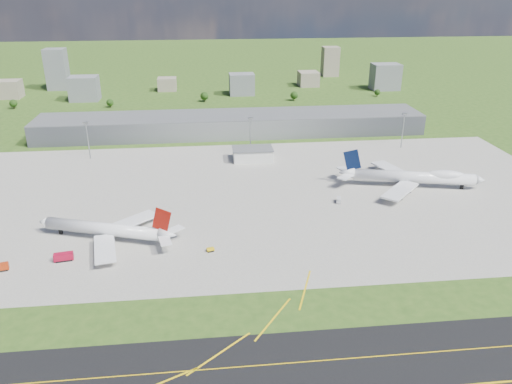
{
  "coord_description": "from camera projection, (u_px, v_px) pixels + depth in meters",
  "views": [
    {
      "loc": [
        -22.16,
        -217.85,
        112.52
      ],
      "look_at": [
        4.05,
        23.74,
        9.0
      ],
      "focal_mm": 35.0,
      "sensor_mm": 36.0,
      "label": 1
    }
  ],
  "objects": [
    {
      "name": "tree_e",
      "position": [
        294.0,
        95.0,
        501.86
      ],
      "size": [
        7.65,
        7.65,
        9.35
      ],
      "color": "#382314",
      "rests_on": "ground"
    },
    {
      "name": "tree_c",
      "position": [
        204.0,
        96.0,
        497.37
      ],
      "size": [
        8.1,
        8.1,
        9.9
      ],
      "color": "#382314",
      "rests_on": "ground"
    },
    {
      "name": "bldg_e",
      "position": [
        385.0,
        77.0,
        550.6
      ],
      "size": [
        30.0,
        22.0,
        28.0
      ],
      "primitive_type": "cube",
      "color": "slate",
      "rests_on": "ground"
    },
    {
      "name": "tree_w",
      "position": [
        110.0,
        103.0,
        475.11
      ],
      "size": [
        6.75,
        6.75,
        8.25
      ],
      "color": "#382314",
      "rests_on": "ground"
    },
    {
      "name": "van_white_near",
      "position": [
        339.0,
        200.0,
        273.14
      ],
      "size": [
        3.63,
        5.83,
        2.73
      ],
      "rotation": [
        0.0,
        0.0,
        1.32
      ],
      "color": "silver",
      "rests_on": "ground"
    },
    {
      "name": "bldg_ce",
      "position": [
        308.0,
        79.0,
        572.45
      ],
      "size": [
        22.0,
        24.0,
        16.0
      ],
      "primitive_type": "cube",
      "color": "gray",
      "rests_on": "ground"
    },
    {
      "name": "van_white_far",
      "position": [
        393.0,
        193.0,
        282.11
      ],
      "size": [
        4.73,
        2.68,
        2.35
      ],
      "rotation": [
        0.0,
        0.0,
        0.13
      ],
      "color": "silver",
      "rests_on": "ground"
    },
    {
      "name": "mast_west",
      "position": [
        87.0,
        134.0,
        333.87
      ],
      "size": [
        3.5,
        2.0,
        25.9
      ],
      "color": "gray",
      "rests_on": "ground"
    },
    {
      "name": "airliner_red_twin",
      "position": [
        108.0,
        230.0,
        232.52
      ],
      "size": [
        68.04,
        51.72,
        19.24
      ],
      "rotation": [
        0.0,
        0.0,
        2.81
      ],
      "color": "white",
      "rests_on": "ground"
    },
    {
      "name": "mast_east",
      "position": [
        404.0,
        124.0,
        355.69
      ],
      "size": [
        3.5,
        2.0,
        25.9
      ],
      "color": "gray",
      "rests_on": "ground"
    },
    {
      "name": "tree_far_w",
      "position": [
        13.0,
        103.0,
        470.62
      ],
      "size": [
        7.2,
        7.2,
        8.8
      ],
      "color": "#382314",
      "rests_on": "ground"
    },
    {
      "name": "bldg_far_w",
      "position": [
        9.0,
        89.0,
        512.87
      ],
      "size": [
        24.0,
        20.0,
        18.0
      ],
      "primitive_type": "cube",
      "color": "gray",
      "rests_on": "ground"
    },
    {
      "name": "ground",
      "position": [
        233.0,
        139.0,
        382.74
      ],
      "size": [
        1400.0,
        1400.0,
        0.0
      ],
      "primitive_type": "plane",
      "color": "#2E5019",
      "rests_on": "ground"
    },
    {
      "name": "tug_yellow",
      "position": [
        210.0,
        250.0,
        223.84
      ],
      "size": [
        3.72,
        2.72,
        1.68
      ],
      "rotation": [
        0.0,
        0.0,
        0.27
      ],
      "color": "#E5B80D",
      "rests_on": "ground"
    },
    {
      "name": "bldg_c",
      "position": [
        242.0,
        84.0,
        526.76
      ],
      "size": [
        26.0,
        20.0,
        22.0
      ],
      "primitive_type": "cube",
      "color": "slate",
      "rests_on": "ground"
    },
    {
      "name": "crash_tender",
      "position": [
        1.0,
        267.0,
        208.69
      ],
      "size": [
        6.68,
        4.14,
        3.25
      ],
      "rotation": [
        0.0,
        0.0,
        0.25
      ],
      "color": "#AE2F0C",
      "rests_on": "ground"
    },
    {
      "name": "ops_building",
      "position": [
        253.0,
        154.0,
        336.43
      ],
      "size": [
        26.0,
        16.0,
        8.0
      ],
      "primitive_type": "cube",
      "color": "silver",
      "rests_on": "ground"
    },
    {
      "name": "apron",
      "position": [
        263.0,
        195.0,
        283.11
      ],
      "size": [
        360.0,
        190.0,
        0.08
      ],
      "primitive_type": "cube",
      "color": "gray",
      "rests_on": "ground"
    },
    {
      "name": "terminal",
      "position": [
        232.0,
        124.0,
        393.52
      ],
      "size": [
        300.0,
        42.0,
        15.0
      ],
      "primitive_type": "cube",
      "color": "slate",
      "rests_on": "ground"
    },
    {
      "name": "tree_far_e",
      "position": [
        377.0,
        92.0,
        520.31
      ],
      "size": [
        6.3,
        6.3,
        7.7
      ],
      "color": "#382314",
      "rests_on": "ground"
    },
    {
      "name": "bldg_w",
      "position": [
        84.0,
        88.0,
        501.34
      ],
      "size": [
        28.0,
        22.0,
        24.0
      ],
      "primitive_type": "cube",
      "color": "slate",
      "rests_on": "ground"
    },
    {
      "name": "fire_truck",
      "position": [
        64.0,
        257.0,
        216.19
      ],
      "size": [
        8.49,
        4.31,
        3.59
      ],
      "rotation": [
        0.0,
        0.0,
        0.16
      ],
      "color": "maroon",
      "rests_on": "ground"
    },
    {
      "name": "airliner_blue_quad",
      "position": [
        414.0,
        177.0,
        292.01
      ],
      "size": [
        82.91,
        64.01,
        21.87
      ],
      "rotation": [
        0.0,
        0.0,
        -0.23
      ],
      "color": "white",
      "rests_on": "ground"
    },
    {
      "name": "bldg_tall_w",
      "position": [
        57.0,
        69.0,
        548.33
      ],
      "size": [
        22.0,
        20.0,
        44.0
      ],
      "primitive_type": "cube",
      "color": "slate",
      "rests_on": "ground"
    },
    {
      "name": "mast_center",
      "position": [
        250.0,
        129.0,
        344.78
      ],
      "size": [
        3.5,
        2.0,
        25.9
      ],
      "color": "gray",
      "rests_on": "ground"
    },
    {
      "name": "bldg_cw",
      "position": [
        167.0,
        84.0,
        547.82
      ],
      "size": [
        20.0,
        18.0,
        14.0
      ],
      "primitive_type": "cube",
      "color": "gray",
      "rests_on": "ground"
    },
    {
      "name": "bldg_tall_e",
      "position": [
        330.0,
        61.0,
        627.38
      ],
      "size": [
        20.0,
        18.0,
        36.0
      ],
      "primitive_type": "cube",
      "color": "gray",
      "rests_on": "ground"
    }
  ]
}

